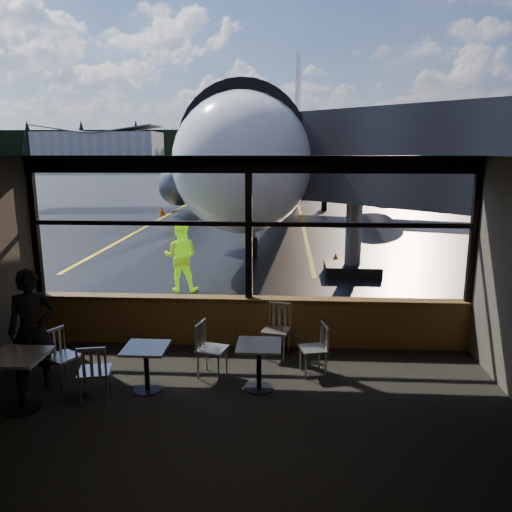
# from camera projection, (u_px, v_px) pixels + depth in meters

# --- Properties ---
(ground_plane) EXTENTS (520.00, 520.00, 0.00)m
(ground_plane) POSITION_uv_depth(u_px,v_px,m) (284.00, 164.00, 126.53)
(ground_plane) COLOR black
(ground_plane) RESTS_ON ground
(carpet_floor) EXTENTS (8.00, 6.00, 0.01)m
(carpet_floor) POSITION_uv_depth(u_px,v_px,m) (232.00, 432.00, 6.47)
(carpet_floor) COLOR black
(carpet_floor) RESTS_ON ground
(ceiling) EXTENTS (8.00, 6.00, 0.04)m
(ceiling) POSITION_uv_depth(u_px,v_px,m) (229.00, 159.00, 5.74)
(ceiling) COLOR #38332D
(ceiling) RESTS_ON ground
(wall_back) EXTENTS (8.00, 0.04, 3.50)m
(wall_back) POSITION_uv_depth(u_px,v_px,m) (179.00, 447.00, 3.18)
(wall_back) COLOR #49423A
(wall_back) RESTS_ON ground
(window_sill) EXTENTS (8.00, 0.28, 0.90)m
(window_sill) POSITION_uv_depth(u_px,v_px,m) (249.00, 322.00, 9.30)
(window_sill) COLOR brown
(window_sill) RESTS_ON ground
(window_header) EXTENTS (8.00, 0.18, 0.30)m
(window_header) POSITION_uv_depth(u_px,v_px,m) (249.00, 164.00, 8.70)
(window_header) COLOR black
(window_header) RESTS_ON ground
(mullion_left) EXTENTS (0.12, 0.12, 2.60)m
(mullion_left) POSITION_uv_depth(u_px,v_px,m) (35.00, 227.00, 9.17)
(mullion_left) COLOR black
(mullion_left) RESTS_ON ground
(mullion_centre) EXTENTS (0.12, 0.12, 2.60)m
(mullion_centre) POSITION_uv_depth(u_px,v_px,m) (249.00, 229.00, 8.94)
(mullion_centre) COLOR black
(mullion_centre) RESTS_ON ground
(mullion_right) EXTENTS (0.12, 0.12, 2.60)m
(mullion_right) POSITION_uv_depth(u_px,v_px,m) (474.00, 232.00, 8.71)
(mullion_right) COLOR black
(mullion_right) RESTS_ON ground
(window_transom) EXTENTS (8.00, 0.10, 0.08)m
(window_transom) POSITION_uv_depth(u_px,v_px,m) (249.00, 224.00, 8.92)
(window_transom) COLOR black
(window_transom) RESTS_ON ground
(airliner) EXTENTS (34.82, 40.80, 11.81)m
(airliner) POSITION_uv_depth(u_px,v_px,m) (283.00, 108.00, 28.44)
(airliner) COLOR white
(airliner) RESTS_ON ground_plane
(jet_bridge) EXTENTS (9.54, 11.66, 5.09)m
(jet_bridge) POSITION_uv_depth(u_px,v_px,m) (391.00, 188.00, 14.02)
(jet_bridge) COLOR #2B2B2D
(jet_bridge) RESTS_ON ground_plane
(cafe_table_near) EXTENTS (0.67, 0.67, 0.73)m
(cafe_table_near) POSITION_uv_depth(u_px,v_px,m) (259.00, 367.00, 7.58)
(cafe_table_near) COLOR gray
(cafe_table_near) RESTS_ON carpet_floor
(cafe_table_mid) EXTENTS (0.64, 0.64, 0.71)m
(cafe_table_mid) POSITION_uv_depth(u_px,v_px,m) (147.00, 369.00, 7.54)
(cafe_table_mid) COLOR gray
(cafe_table_mid) RESTS_ON carpet_floor
(cafe_table_left) EXTENTS (0.75, 0.75, 0.83)m
(cafe_table_left) POSITION_uv_depth(u_px,v_px,m) (20.00, 383.00, 6.96)
(cafe_table_left) COLOR #A8A49B
(cafe_table_left) RESTS_ON carpet_floor
(chair_near_e) EXTENTS (0.56, 0.56, 0.85)m
(chair_near_e) POSITION_uv_depth(u_px,v_px,m) (313.00, 349.00, 8.09)
(chair_near_e) COLOR #B7B1A5
(chair_near_e) RESTS_ON carpet_floor
(chair_near_w) EXTENTS (0.60, 0.60, 0.91)m
(chair_near_w) POSITION_uv_depth(u_px,v_px,m) (212.00, 350.00, 7.99)
(chair_near_w) COLOR #AEAA9D
(chair_near_w) RESTS_ON carpet_floor
(chair_near_n) EXTENTS (0.62, 0.62, 0.95)m
(chair_near_n) POSITION_uv_depth(u_px,v_px,m) (276.00, 331.00, 8.78)
(chair_near_n) COLOR #A9A598
(chair_near_n) RESTS_ON carpet_floor
(chair_mid_s) EXTENTS (0.60, 0.60, 0.93)m
(chair_mid_s) POSITION_uv_depth(u_px,v_px,m) (95.00, 372.00, 7.19)
(chair_mid_s) COLOR #B8B4A6
(chair_mid_s) RESTS_ON carpet_floor
(chair_mid_w) EXTENTS (0.66, 0.66, 0.89)m
(chair_mid_w) POSITION_uv_depth(u_px,v_px,m) (63.00, 357.00, 7.73)
(chair_mid_w) COLOR #B8B2A6
(chair_mid_w) RESTS_ON carpet_floor
(passenger) EXTENTS (0.80, 0.68, 1.87)m
(passenger) POSITION_uv_depth(u_px,v_px,m) (32.00, 330.00, 7.52)
(passenger) COLOR black
(passenger) RESTS_ON carpet_floor
(ground_crew) EXTENTS (0.88, 0.69, 1.81)m
(ground_crew) POSITION_uv_depth(u_px,v_px,m) (181.00, 257.00, 12.85)
(ground_crew) COLOR #BFF219
(ground_crew) RESTS_ON ground_plane
(cone_nose) EXTENTS (0.34, 0.34, 0.48)m
(cone_nose) POSITION_uv_depth(u_px,v_px,m) (335.00, 260.00, 15.46)
(cone_nose) COLOR orange
(cone_nose) RESTS_ON ground_plane
(cone_wing) EXTENTS (0.35, 0.35, 0.49)m
(cone_wing) POSITION_uv_depth(u_px,v_px,m) (162.00, 211.00, 27.89)
(cone_wing) COLOR #EA4E07
(cone_wing) RESTS_ON ground_plane
(hangar_left) EXTENTS (45.00, 18.00, 11.00)m
(hangar_left) POSITION_uv_depth(u_px,v_px,m) (99.00, 144.00, 188.06)
(hangar_left) COLOR silver
(hangar_left) RESTS_ON ground_plane
(hangar_mid) EXTENTS (38.00, 15.00, 10.00)m
(hangar_mid) POSITION_uv_depth(u_px,v_px,m) (285.00, 146.00, 188.94)
(hangar_mid) COLOR silver
(hangar_mid) RESTS_ON ground_plane
(hangar_right) EXTENTS (50.00, 20.00, 12.00)m
(hangar_right) POSITION_uv_depth(u_px,v_px,m) (453.00, 143.00, 178.37)
(hangar_right) COLOR silver
(hangar_right) RESTS_ON ground_plane
(fuel_tank_a) EXTENTS (8.00, 8.00, 6.00)m
(fuel_tank_a) POSITION_uv_depth(u_px,v_px,m) (205.00, 151.00, 188.19)
(fuel_tank_a) COLOR silver
(fuel_tank_a) RESTS_ON ground_plane
(fuel_tank_b) EXTENTS (8.00, 8.00, 6.00)m
(fuel_tank_b) POSITION_uv_depth(u_px,v_px,m) (232.00, 151.00, 187.60)
(fuel_tank_b) COLOR silver
(fuel_tank_b) RESTS_ON ground_plane
(fuel_tank_c) EXTENTS (8.00, 8.00, 6.00)m
(fuel_tank_c) POSITION_uv_depth(u_px,v_px,m) (258.00, 151.00, 187.01)
(fuel_tank_c) COLOR silver
(fuel_tank_c) RESTS_ON ground_plane
(treeline) EXTENTS (360.00, 3.00, 12.00)m
(treeline) POSITION_uv_depth(u_px,v_px,m) (285.00, 144.00, 213.13)
(treeline) COLOR black
(treeline) RESTS_ON ground_plane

